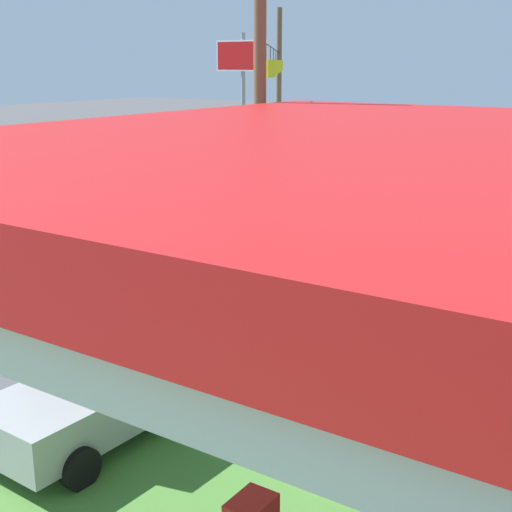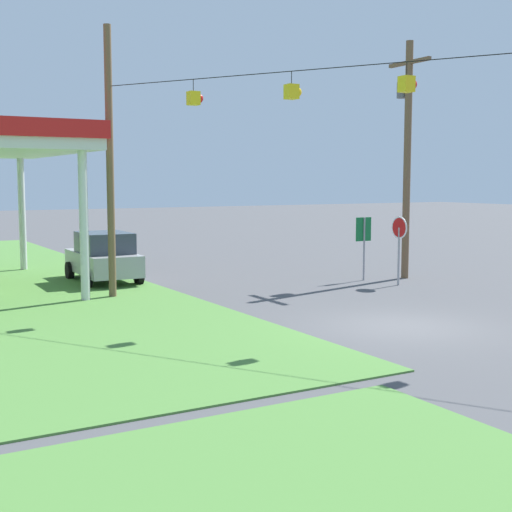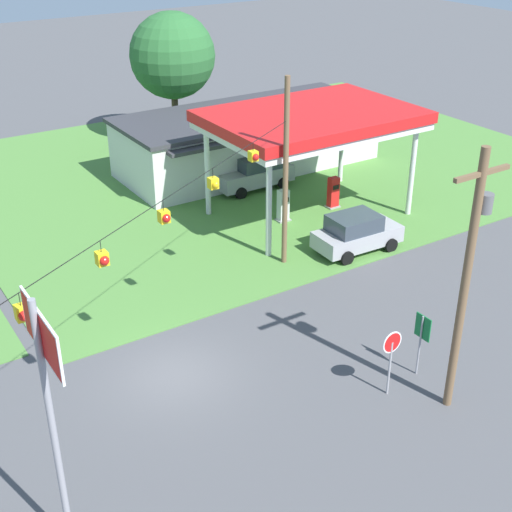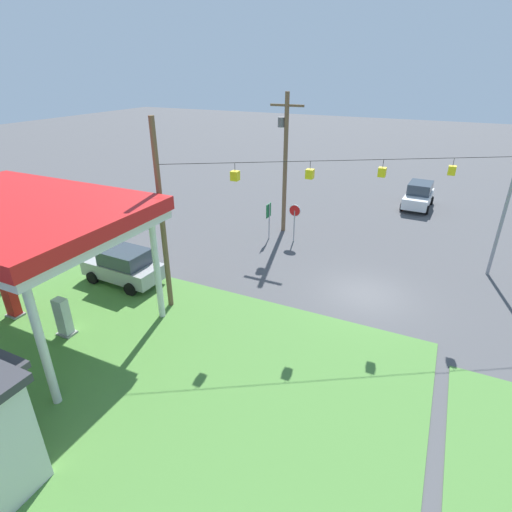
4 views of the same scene
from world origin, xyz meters
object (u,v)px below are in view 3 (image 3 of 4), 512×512
at_px(gas_station_store, 249,139).
at_px(gas_station_canopy, 312,121).
at_px(fuel_pump_near, 283,206).
at_px(car_at_pumps_front, 356,233).
at_px(car_at_pumps_rear, 254,172).
at_px(tree_behind_station, 172,56).
at_px(utility_pole_main, 468,271).
at_px(stop_sign_roadside, 391,350).
at_px(route_sign, 422,333).
at_px(stop_sign_overhead, 46,374).
at_px(fuel_pump_far, 333,193).

bearing_deg(gas_station_store, gas_station_canopy, -98.89).
height_order(fuel_pump_near, car_at_pumps_front, car_at_pumps_front).
bearing_deg(car_at_pumps_front, car_at_pumps_rear, 90.21).
relative_size(gas_station_store, car_at_pumps_rear, 3.48).
bearing_deg(car_at_pumps_rear, fuel_pump_near, 74.85).
distance_m(car_at_pumps_rear, tree_behind_station, 11.21).
bearing_deg(utility_pole_main, tree_behind_station, 80.26).
height_order(gas_station_store, tree_behind_station, tree_behind_station).
xyz_separation_m(stop_sign_roadside, utility_pole_main, (1.38, -1.50, 3.25)).
bearing_deg(gas_station_store, route_sign, -106.57).
bearing_deg(car_at_pumps_rear, utility_pole_main, 75.59).
xyz_separation_m(stop_sign_overhead, route_sign, (12.94, 0.53, -3.79)).
relative_size(gas_station_store, route_sign, 6.68).
bearing_deg(fuel_pump_near, gas_station_store, 70.00).
bearing_deg(route_sign, stop_sign_roadside, -170.44).
xyz_separation_m(car_at_pumps_front, tree_behind_station, (0.42, 19.51, 4.87)).
relative_size(stop_sign_overhead, utility_pole_main, 0.83).
bearing_deg(car_at_pumps_rear, gas_station_store, -117.19).
relative_size(fuel_pump_near, car_at_pumps_front, 0.41).
height_order(car_at_pumps_rear, route_sign, route_sign).
bearing_deg(stop_sign_overhead, route_sign, 2.36).
relative_size(route_sign, tree_behind_station, 0.28).
bearing_deg(fuel_pump_near, fuel_pump_far, 0.00).
bearing_deg(gas_station_canopy, stop_sign_overhead, -142.26).
bearing_deg(stop_sign_overhead, fuel_pump_near, 40.41).
distance_m(car_at_pumps_front, tree_behind_station, 20.11).
height_order(gas_station_store, route_sign, gas_station_store).
relative_size(gas_station_canopy, route_sign, 4.31).
xyz_separation_m(fuel_pump_near, route_sign, (-3.47, -13.44, 0.88)).
xyz_separation_m(gas_station_canopy, tree_behind_station, (-0.26, 14.81, 0.72)).
relative_size(fuel_pump_far, route_sign, 0.73).
distance_m(gas_station_canopy, stop_sign_roadside, 15.66).
bearing_deg(tree_behind_station, utility_pole_main, -99.74).
relative_size(gas_station_store, stop_sign_roadside, 6.41).
xyz_separation_m(stop_sign_roadside, tree_behind_station, (6.54, 28.53, 4.01)).
relative_size(fuel_pump_near, utility_pole_main, 0.19).
xyz_separation_m(gas_station_canopy, stop_sign_overhead, (-18.05, -13.97, 0.39)).
xyz_separation_m(car_at_pumps_front, utility_pole_main, (-4.73, -10.52, 4.11)).
xyz_separation_m(fuel_pump_near, stop_sign_roadside, (-5.15, -13.72, 0.98)).
xyz_separation_m(gas_station_canopy, utility_pole_main, (-5.41, -15.22, -0.04)).
height_order(gas_station_store, fuel_pump_near, gas_station_store).
bearing_deg(car_at_pumps_front, fuel_pump_near, 103.54).
relative_size(gas_station_store, utility_pole_main, 1.77).
distance_m(gas_station_canopy, fuel_pump_near, 4.58).
xyz_separation_m(fuel_pump_near, tree_behind_station, (1.39, 14.81, 4.99)).
relative_size(fuel_pump_far, car_at_pumps_front, 0.41).
bearing_deg(car_at_pumps_rear, tree_behind_station, -91.04).
bearing_deg(fuel_pump_near, utility_pole_main, -103.91).
xyz_separation_m(gas_station_store, car_at_pumps_front, (-1.92, -12.61, -0.86)).
bearing_deg(route_sign, car_at_pumps_front, 63.11).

